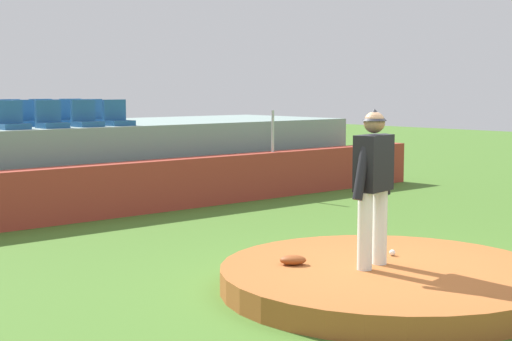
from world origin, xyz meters
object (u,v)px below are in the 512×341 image
at_px(pitcher, 373,176).
at_px(stadium_chair_1, 51,119).
at_px(baseball, 392,253).
at_px(stadium_chair_9, 10,117).
at_px(stadium_chair_6, 62,117).
at_px(fielding_glove, 293,260).
at_px(stadium_chair_0, 11,120).
at_px(stadium_chair_11, 73,115).
at_px(stadium_chair_2, 86,118).
at_px(stadium_chair_10, 43,116).
at_px(stadium_chair_7, 93,116).
at_px(stadium_chair_3, 117,117).
at_px(stadium_chair_5, 27,118).

bearing_deg(pitcher, stadium_chair_1, 79.77).
xyz_separation_m(baseball, stadium_chair_9, (-0.85, 9.00, 1.39)).
distance_m(stadium_chair_1, stadium_chair_6, 1.12).
distance_m(pitcher, stadium_chair_1, 7.43).
xyz_separation_m(fielding_glove, stadium_chair_0, (-0.35, 6.81, 1.37)).
relative_size(stadium_chair_0, stadium_chair_9, 1.00).
bearing_deg(stadium_chair_11, baseball, 86.67).
distance_m(baseball, stadium_chair_6, 8.22).
distance_m(stadium_chair_1, stadium_chair_9, 1.79).
height_order(stadium_chair_2, stadium_chair_6, same).
distance_m(stadium_chair_6, stadium_chair_10, 0.94).
height_order(stadium_chair_1, stadium_chair_11, same).
distance_m(pitcher, stadium_chair_7, 8.43).
xyz_separation_m(stadium_chair_0, stadium_chair_10, (1.43, 1.80, 0.00)).
relative_size(stadium_chair_3, stadium_chair_6, 1.00).
bearing_deg(stadium_chair_1, stadium_chair_6, -126.62).
xyz_separation_m(pitcher, baseball, (0.61, 0.21, -0.98)).
xyz_separation_m(stadium_chair_0, stadium_chair_5, (0.69, 0.88, 0.00)).
bearing_deg(stadium_chair_3, stadium_chair_0, -0.52).
distance_m(stadium_chair_0, stadium_chair_2, 1.44).
bearing_deg(baseball, stadium_chair_0, 102.22).
height_order(stadium_chair_0, stadium_chair_10, same).
distance_m(fielding_glove, stadium_chair_7, 8.02).
relative_size(stadium_chair_0, stadium_chair_10, 1.00).
bearing_deg(stadium_chair_1, stadium_chair_5, -88.16).
xyz_separation_m(stadium_chair_3, stadium_chair_6, (-0.72, 0.88, 0.00)).
bearing_deg(stadium_chair_11, stadium_chair_2, 69.72).
distance_m(fielding_glove, stadium_chair_9, 8.68).
height_order(fielding_glove, stadium_chair_7, stadium_chair_7).
bearing_deg(stadium_chair_10, fielding_glove, 82.83).
relative_size(baseball, stadium_chair_3, 0.15).
height_order(fielding_glove, stadium_chair_1, stadium_chair_1).
bearing_deg(stadium_chair_2, stadium_chair_0, -0.53).
distance_m(stadium_chair_3, stadium_chair_6, 1.14).
xyz_separation_m(fielding_glove, stadium_chair_10, (1.08, 8.61, 1.37)).
bearing_deg(stadium_chair_9, stadium_chair_11, 179.86).
bearing_deg(stadium_chair_10, stadium_chair_1, 68.71).
distance_m(stadium_chair_1, stadium_chair_2, 0.72).
xyz_separation_m(stadium_chair_0, stadium_chair_11, (2.09, 1.75, 0.00)).
xyz_separation_m(stadium_chair_6, stadium_chair_11, (0.70, 0.89, 0.00)).
height_order(pitcher, stadium_chair_6, stadium_chair_6).
height_order(stadium_chair_9, stadium_chair_11, same).
xyz_separation_m(stadium_chair_2, stadium_chair_10, (-0.00, 1.81, 0.00)).
bearing_deg(stadium_chair_5, pitcher, 91.83).
xyz_separation_m(stadium_chair_7, stadium_chair_11, (-0.01, 0.85, 0.00)).
height_order(stadium_chair_6, stadium_chair_9, same).
xyz_separation_m(stadium_chair_6, stadium_chair_10, (0.05, 0.94, 0.00)).
bearing_deg(stadium_chair_0, baseball, 102.22).
relative_size(stadium_chair_0, stadium_chair_11, 1.00).
relative_size(stadium_chair_5, stadium_chair_10, 1.00).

